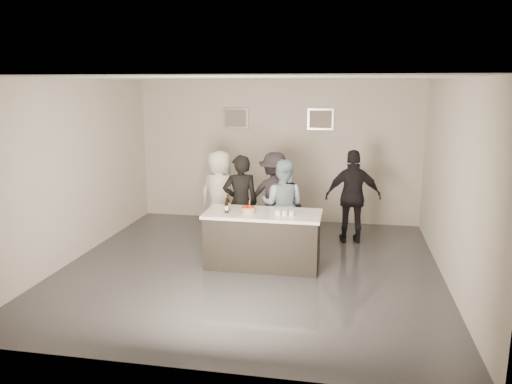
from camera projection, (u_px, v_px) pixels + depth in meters
floor at (250, 268)px, 8.07m from camera, size 6.00×6.00×0.00m
ceiling at (250, 78)px, 7.44m from camera, size 6.00×6.00×0.00m
wall_back at (277, 152)px, 10.64m from camera, size 6.00×0.04×3.00m
wall_front at (191, 232)px, 4.87m from camera, size 6.00×0.04×3.00m
wall_left at (73, 171)px, 8.29m from camera, size 0.04×6.00×3.00m
wall_right at (453, 184)px, 7.22m from camera, size 0.04×6.00×3.00m
picture_left at (236, 118)px, 10.62m from camera, size 0.54×0.04×0.44m
picture_right at (321, 119)px, 10.30m from camera, size 0.54×0.04×0.44m
bar_counter at (263, 239)px, 8.08m from camera, size 1.86×0.86×0.90m
cake at (248, 210)px, 7.97m from camera, size 0.22×0.22×0.08m
beer_bottle_a at (228, 202)px, 8.12m from camera, size 0.07×0.07×0.26m
beer_bottle_b at (227, 205)px, 7.92m from camera, size 0.07×0.07×0.26m
tumbler_cluster at (285, 212)px, 7.83m from camera, size 0.30×0.19×0.08m
candles at (240, 217)px, 7.72m from camera, size 0.24×0.08×0.01m
person_main_black at (241, 203)px, 8.77m from camera, size 0.73×0.60×1.72m
person_main_blue at (283, 205)px, 8.82m from camera, size 0.86×0.71×1.64m
person_guest_left at (220, 194)px, 9.53m from camera, size 0.93×0.71×1.69m
person_guest_right at (353, 197)px, 9.22m from camera, size 1.07×0.55×1.74m
person_guest_back at (275, 196)px, 9.44m from camera, size 1.13×0.72×1.67m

